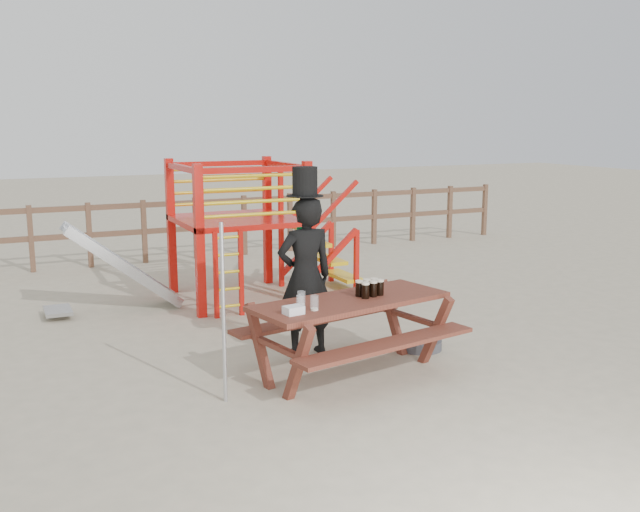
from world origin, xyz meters
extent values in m
plane|color=#B5A88D|center=(0.00, 0.00, 0.00)|extent=(60.00, 60.00, 0.00)
cube|color=brown|center=(0.00, 7.00, 1.10)|extent=(15.00, 0.06, 0.10)
cube|color=brown|center=(0.00, 7.00, 0.60)|extent=(15.00, 0.06, 0.10)
cube|color=brown|center=(-2.50, 7.00, 0.60)|extent=(0.09, 0.09, 1.20)
cube|color=brown|center=(-1.50, 7.00, 0.60)|extent=(0.09, 0.09, 1.20)
cube|color=brown|center=(-0.50, 7.00, 0.60)|extent=(0.09, 0.09, 1.20)
cube|color=brown|center=(0.50, 7.00, 0.60)|extent=(0.09, 0.09, 1.20)
cube|color=brown|center=(1.50, 7.00, 0.60)|extent=(0.09, 0.09, 1.20)
cube|color=brown|center=(2.50, 7.00, 0.60)|extent=(0.09, 0.09, 1.20)
cube|color=brown|center=(3.50, 7.00, 0.60)|extent=(0.09, 0.09, 1.20)
cube|color=brown|center=(4.50, 7.00, 0.60)|extent=(0.09, 0.09, 1.20)
cube|color=brown|center=(5.50, 7.00, 0.60)|extent=(0.09, 0.09, 1.20)
cube|color=brown|center=(6.50, 7.00, 0.60)|extent=(0.09, 0.09, 1.20)
cube|color=brown|center=(7.50, 7.00, 0.60)|extent=(0.09, 0.09, 1.20)
cube|color=red|center=(-0.60, 2.80, 1.05)|extent=(0.12, 0.12, 2.10)
cube|color=red|center=(1.00, 2.80, 1.05)|extent=(0.12, 0.12, 2.10)
cube|color=red|center=(-0.60, 4.40, 1.05)|extent=(0.12, 0.12, 2.10)
cube|color=red|center=(1.00, 4.40, 1.05)|extent=(0.12, 0.12, 2.10)
cube|color=red|center=(0.20, 3.60, 1.20)|extent=(1.72, 1.72, 0.08)
cube|color=red|center=(0.20, 2.80, 2.00)|extent=(1.60, 0.08, 0.08)
cube|color=red|center=(0.20, 4.40, 2.00)|extent=(1.60, 0.08, 0.08)
cube|color=red|center=(-0.60, 3.60, 2.00)|extent=(0.08, 1.60, 0.08)
cube|color=red|center=(1.00, 3.60, 2.00)|extent=(0.08, 1.60, 0.08)
cylinder|color=yellow|center=(0.20, 2.80, 1.38)|extent=(1.50, 0.05, 0.05)
cylinder|color=yellow|center=(0.20, 4.40, 1.38)|extent=(1.50, 0.05, 0.05)
cylinder|color=yellow|center=(0.20, 2.80, 1.56)|extent=(1.50, 0.05, 0.05)
cylinder|color=yellow|center=(0.20, 4.40, 1.56)|extent=(1.50, 0.05, 0.05)
cylinder|color=yellow|center=(0.20, 2.80, 1.74)|extent=(1.50, 0.05, 0.05)
cylinder|color=yellow|center=(0.20, 4.40, 1.74)|extent=(1.50, 0.05, 0.05)
cylinder|color=yellow|center=(0.20, 2.80, 1.92)|extent=(1.50, 0.05, 0.05)
cylinder|color=yellow|center=(0.20, 4.40, 1.92)|extent=(1.50, 0.05, 0.05)
cube|color=red|center=(-0.43, 2.65, 0.60)|extent=(0.06, 0.06, 1.20)
cube|color=red|center=(-0.07, 2.65, 0.60)|extent=(0.06, 0.06, 1.20)
cylinder|color=yellow|center=(-0.25, 2.65, 0.15)|extent=(0.36, 0.04, 0.04)
cylinder|color=yellow|center=(-0.25, 2.65, 0.39)|extent=(0.36, 0.04, 0.04)
cylinder|color=yellow|center=(-0.25, 2.65, 0.63)|extent=(0.36, 0.04, 0.04)
cylinder|color=yellow|center=(-0.25, 2.65, 0.87)|extent=(0.36, 0.04, 0.04)
cylinder|color=yellow|center=(-0.25, 2.65, 1.11)|extent=(0.36, 0.04, 0.04)
cube|color=yellow|center=(1.15, 3.60, 1.08)|extent=(0.30, 0.90, 0.06)
cube|color=yellow|center=(1.43, 3.60, 0.78)|extent=(0.30, 0.90, 0.06)
cube|color=yellow|center=(1.71, 3.60, 0.48)|extent=(0.30, 0.90, 0.06)
cube|color=yellow|center=(1.99, 3.60, 0.18)|extent=(0.30, 0.90, 0.06)
cube|color=red|center=(1.55, 3.15, 0.60)|extent=(0.95, 0.08, 0.86)
cube|color=red|center=(1.55, 4.05, 0.60)|extent=(0.95, 0.08, 0.86)
cube|color=#AEB1B5|center=(-1.50, 3.60, 0.62)|extent=(1.53, 0.55, 1.21)
cube|color=#AEB1B5|center=(-1.50, 3.33, 0.66)|extent=(1.58, 0.04, 1.28)
cube|color=#AEB1B5|center=(-1.50, 3.87, 0.66)|extent=(1.58, 0.04, 1.28)
cube|color=#AEB1B5|center=(-2.40, 3.60, 0.10)|extent=(0.35, 0.55, 0.05)
cube|color=brown|center=(0.20, -0.09, 0.80)|extent=(2.25, 1.19, 0.05)
cube|color=brown|center=(0.31, -0.67, 0.48)|extent=(2.15, 0.70, 0.04)
cube|color=brown|center=(0.09, 0.48, 0.48)|extent=(2.15, 0.70, 0.04)
cube|color=brown|center=(-0.69, -0.26, 0.38)|extent=(0.33, 1.27, 0.77)
cube|color=brown|center=(1.09, 0.08, 0.38)|extent=(0.33, 1.27, 0.77)
imported|color=black|center=(0.04, 0.73, 0.92)|extent=(0.67, 0.44, 1.83)
cube|color=#0C8936|center=(0.04, 0.87, 1.14)|extent=(0.07, 0.02, 0.43)
cylinder|color=black|center=(0.04, 0.73, 1.84)|extent=(0.42, 0.42, 0.01)
cylinder|color=black|center=(0.04, 0.73, 2.00)|extent=(0.28, 0.28, 0.32)
cube|color=white|center=(0.04, 0.87, 2.12)|extent=(0.15, 0.00, 0.04)
cylinder|color=#B2B2B7|center=(-1.24, -0.24, 0.87)|extent=(0.04, 0.04, 1.74)
cylinder|color=#3B3C41|center=(1.35, 0.31, 0.06)|extent=(0.50, 0.50, 0.11)
cylinder|color=#3B3C41|center=(1.35, 0.31, 0.16)|extent=(0.06, 0.06, 0.10)
cube|color=white|center=(-0.58, -0.39, 0.87)|extent=(0.20, 0.17, 0.08)
cylinder|color=black|center=(0.35, -0.14, 0.90)|extent=(0.08, 0.08, 0.15)
cylinder|color=beige|center=(0.35, -0.14, 0.99)|extent=(0.08, 0.08, 0.02)
cylinder|color=black|center=(0.46, -0.11, 0.90)|extent=(0.08, 0.08, 0.15)
cylinder|color=beige|center=(0.46, -0.11, 0.99)|extent=(0.08, 0.08, 0.02)
cylinder|color=black|center=(0.55, -0.08, 0.90)|extent=(0.08, 0.08, 0.15)
cylinder|color=beige|center=(0.55, -0.08, 0.99)|extent=(0.08, 0.08, 0.02)
cylinder|color=black|center=(0.33, -0.02, 0.90)|extent=(0.08, 0.08, 0.15)
cylinder|color=beige|center=(0.33, -0.02, 0.99)|extent=(0.08, 0.08, 0.02)
cylinder|color=black|center=(0.43, 0.00, 0.90)|extent=(0.08, 0.08, 0.15)
cylinder|color=beige|center=(0.43, 0.00, 0.99)|extent=(0.08, 0.08, 0.02)
cylinder|color=black|center=(0.52, 0.00, 0.90)|extent=(0.08, 0.08, 0.15)
cylinder|color=beige|center=(0.52, 0.00, 0.99)|extent=(0.08, 0.08, 0.02)
cylinder|color=silver|center=(-0.46, -0.27, 0.90)|extent=(0.08, 0.08, 0.15)
cylinder|color=beige|center=(-0.46, -0.27, 0.84)|extent=(0.07, 0.07, 0.02)
cylinder|color=silver|center=(-0.38, -0.13, 0.90)|extent=(0.08, 0.08, 0.15)
cylinder|color=beige|center=(-0.38, -0.13, 0.84)|extent=(0.07, 0.07, 0.02)
cylinder|color=silver|center=(-0.34, -0.34, 0.90)|extent=(0.08, 0.08, 0.15)
cylinder|color=beige|center=(-0.34, -0.34, 0.84)|extent=(0.07, 0.07, 0.02)
camera|label=1|loc=(-3.18, -6.49, 2.65)|focal=40.00mm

